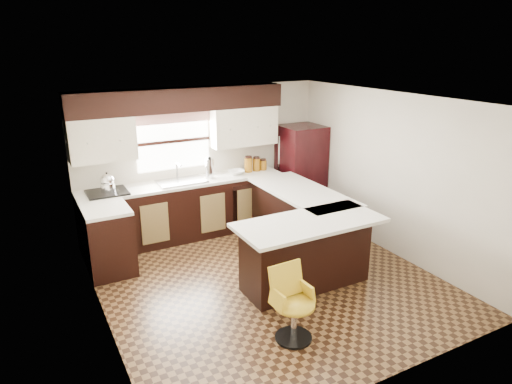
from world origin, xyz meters
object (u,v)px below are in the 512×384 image
peninsula_return (306,254)px  refrigerator (301,172)px  peninsula_long (298,222)px  bar_chair (294,305)px

peninsula_return → refrigerator: (1.35, 2.17, 0.39)m
peninsula_long → peninsula_return: 1.11m
refrigerator → peninsula_long: bearing=-124.6°
bar_chair → peninsula_long: bearing=53.2°
refrigerator → bar_chair: 3.75m
peninsula_long → refrigerator: size_ratio=1.17×
peninsula_long → bar_chair: size_ratio=2.36×
peninsula_long → peninsula_return: (-0.53, -0.97, 0.00)m
bar_chair → refrigerator: bearing=53.1°
peninsula_return → bar_chair: (-0.76, -0.91, -0.04)m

